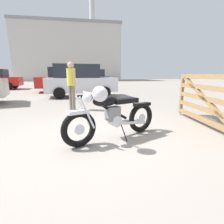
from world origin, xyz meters
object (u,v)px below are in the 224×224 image
at_px(vintage_motorcycle, 112,115).
at_px(red_hatchback_near, 92,78).
at_px(silver_sedan_mid, 71,79).
at_px(bystander, 71,81).
at_px(pale_sedan_back, 80,80).
at_px(timber_gate, 214,99).

height_order(vintage_motorcycle, red_hatchback_near, red_hatchback_near).
bearing_deg(vintage_motorcycle, silver_sedan_mid, -106.58).
height_order(bystander, pale_sedan_back, pale_sedan_back).
distance_m(vintage_motorcycle, pale_sedan_back, 6.97).
xyz_separation_m(vintage_motorcycle, red_hatchback_near, (1.84, 16.09, 0.43)).
bearing_deg(bystander, timber_gate, 103.92).
distance_m(timber_gate, bystander, 4.32).
relative_size(silver_sedan_mid, pale_sedan_back, 1.23).
bearing_deg(vintage_motorcycle, pale_sedan_back, -108.68).
xyz_separation_m(vintage_motorcycle, timber_gate, (2.35, 0.05, 0.21)).
relative_size(timber_gate, red_hatchback_near, 0.63).
relative_size(vintage_motorcycle, red_hatchback_near, 0.49).
relative_size(timber_gate, pale_sedan_back, 0.64).
bearing_deg(pale_sedan_back, red_hatchback_near, 76.83).
distance_m(bystander, red_hatchback_near, 13.18).
distance_m(bystander, pale_sedan_back, 3.85).
bearing_deg(red_hatchback_near, timber_gate, 97.31).
bearing_deg(pale_sedan_back, vintage_motorcycle, -90.34).
height_order(vintage_motorcycle, bystander, bystander).
bearing_deg(vintage_motorcycle, red_hatchback_near, -116.04).
height_order(pale_sedan_back, red_hatchback_near, same).
xyz_separation_m(bystander, pale_sedan_back, (0.55, 3.80, -0.10)).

